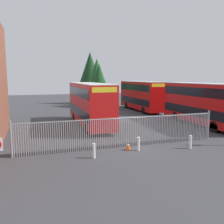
{
  "coord_description": "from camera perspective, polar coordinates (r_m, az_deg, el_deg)",
  "views": [
    {
      "loc": [
        -6.54,
        -15.78,
        4.99
      ],
      "look_at": [
        0.0,
        4.0,
        2.0
      ],
      "focal_mm": 38.64,
      "sensor_mm": 36.0,
      "label": 1
    }
  ],
  "objects": [
    {
      "name": "double_decker_bus_behind_fence_right",
      "position": [
        36.83,
        6.91,
        4.11
      ],
      "size": [
        2.54,
        10.81,
        4.42
      ],
      "color": "#B70C0C",
      "rests_on": "ground"
    },
    {
      "name": "bollard_near_right",
      "position": [
        18.0,
        18.05,
        -6.77
      ],
      "size": [
        0.2,
        0.2,
        0.95
      ],
      "primitive_type": "cylinder",
      "color": "silver",
      "rests_on": "ground"
    },
    {
      "name": "palisade_fence",
      "position": [
        17.32,
        2.57,
        -4.55
      ],
      "size": [
        14.98,
        0.14,
        2.35
      ],
      "color": "gray",
      "rests_on": "ground"
    },
    {
      "name": "ground_plane",
      "position": [
        25.16,
        -2.86,
        -3.28
      ],
      "size": [
        100.0,
        100.0,
        0.0
      ],
      "primitive_type": "plane",
      "color": "#3D3D42"
    },
    {
      "name": "tree_tall_back",
      "position": [
        46.55,
        -5.2,
        9.6
      ],
      "size": [
        4.96,
        4.96,
        9.74
      ],
      "color": "#4C3823",
      "rests_on": "ground"
    },
    {
      "name": "tree_mid_row",
      "position": [
        40.47,
        -3.03,
        7.49
      ],
      "size": [
        3.79,
        3.79,
        7.24
      ],
      "color": "#4C3823",
      "rests_on": "ground"
    },
    {
      "name": "tree_short_side",
      "position": [
        42.06,
        -3.59,
        8.67
      ],
      "size": [
        3.95,
        3.95,
        8.21
      ],
      "color": "#4C3823",
      "rests_on": "ground"
    },
    {
      "name": "double_decker_bus_behind_fence_left",
      "position": [
        26.95,
        20.44,
        2.19
      ],
      "size": [
        2.54,
        10.81,
        4.42
      ],
      "color": "red",
      "rests_on": "ground"
    },
    {
      "name": "traffic_cone_by_gate",
      "position": [
        16.96,
        3.82,
        -7.94
      ],
      "size": [
        0.34,
        0.34,
        0.59
      ],
      "color": "orange",
      "rests_on": "ground"
    },
    {
      "name": "double_decker_bus_near_gate",
      "position": [
        24.99,
        -5.27,
        2.24
      ],
      "size": [
        2.54,
        10.81,
        4.42
      ],
      "color": "red",
      "rests_on": "ground"
    },
    {
      "name": "bollard_center_front",
      "position": [
        16.75,
        6.24,
        -7.51
      ],
      "size": [
        0.2,
        0.2,
        0.95
      ],
      "primitive_type": "cylinder",
      "color": "silver",
      "rests_on": "ground"
    },
    {
      "name": "bollard_near_left",
      "position": [
        15.2,
        -4.32,
        -9.13
      ],
      "size": [
        0.2,
        0.2,
        0.95
      ],
      "primitive_type": "cylinder",
      "color": "silver",
      "rests_on": "ground"
    }
  ]
}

